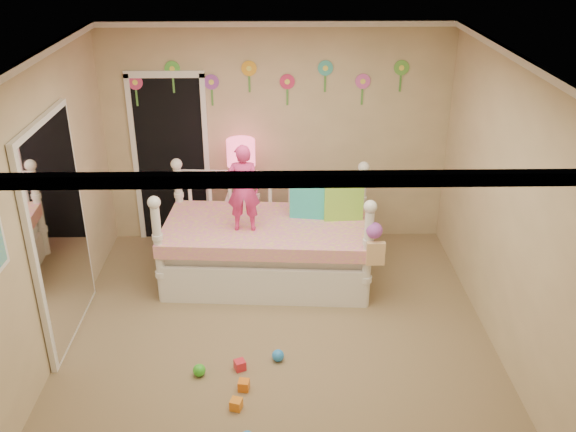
{
  "coord_description": "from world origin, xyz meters",
  "views": [
    {
      "loc": [
        -0.0,
        -4.75,
        3.6
      ],
      "look_at": [
        0.1,
        0.6,
        1.05
      ],
      "focal_mm": 39.14,
      "sensor_mm": 36.0,
      "label": 1
    }
  ],
  "objects_px": {
    "daybed": "(266,229)",
    "child": "(243,188)",
    "table_lamp": "(241,160)",
    "nightstand": "(243,222)"
  },
  "relations": [
    {
      "from": "daybed",
      "to": "nightstand",
      "type": "bearing_deg",
      "value": 115.65
    },
    {
      "from": "daybed",
      "to": "table_lamp",
      "type": "height_order",
      "value": "table_lamp"
    },
    {
      "from": "daybed",
      "to": "table_lamp",
      "type": "distance_m",
      "value": 0.93
    },
    {
      "from": "nightstand",
      "to": "child",
      "type": "bearing_deg",
      "value": -81.99
    },
    {
      "from": "daybed",
      "to": "table_lamp",
      "type": "xyz_separation_m",
      "value": [
        -0.29,
        0.72,
        0.52
      ]
    },
    {
      "from": "daybed",
      "to": "nightstand",
      "type": "relative_size",
      "value": 3.43
    },
    {
      "from": "child",
      "to": "nightstand",
      "type": "distance_m",
      "value": 1.18
    },
    {
      "from": "child",
      "to": "daybed",
      "type": "bearing_deg",
      "value": -147.8
    },
    {
      "from": "child",
      "to": "nightstand",
      "type": "xyz_separation_m",
      "value": [
        -0.06,
        0.86,
        -0.81
      ]
    },
    {
      "from": "daybed",
      "to": "child",
      "type": "distance_m",
      "value": 0.59
    }
  ]
}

